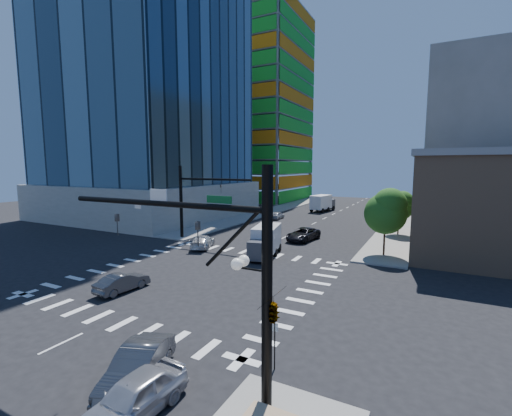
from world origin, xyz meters
The scene contains 20 objects.
ground centered at (0.00, 0.00, 0.00)m, with size 160.00×160.00×0.00m, color black.
road_markings centered at (0.00, 0.00, 0.01)m, with size 20.00×20.00×0.01m, color silver.
sidewalk_ne centered at (12.50, 40.00, 0.07)m, with size 5.00×60.00×0.15m, color gray.
sidewalk_nw centered at (-12.50, 40.00, 0.07)m, with size 5.00×60.00×0.15m, color gray.
office_tower centered at (-30.00, 25.00, 35.13)m, with size 30.00×30.00×71.00m.
construction_building centered at (-27.41, 61.93, 24.61)m, with size 25.16×34.50×70.60m.
bg_building_ne centered at (27.00, 55.00, 14.00)m, with size 24.00×30.00×28.00m, color slate.
signal_mast_se centered at (10.60, -11.50, 5.01)m, with size 10.51×2.48×9.00m.
signal_mast_nw centered at (-10.00, 11.50, 5.49)m, with size 10.20×0.40×9.00m.
tree_south centered at (12.63, 13.90, 4.69)m, with size 4.16×4.16×6.82m.
tree_north centered at (12.93, 25.90, 3.99)m, with size 3.54×3.52×5.78m.
no_parking_sign centered at (10.70, -9.00, 1.38)m, with size 0.30×0.06×2.20m.
car_nb_near centered at (7.37, -14.05, 0.76)m, with size 1.79×4.45×1.52m, color #ACADB4.
car_nb_right centered at (6.00, -12.53, 0.77)m, with size 1.62×4.65×1.53m, color #47484C.
car_nb_far centered at (2.72, 17.20, 0.77)m, with size 2.56×5.54×1.54m, color black.
car_sb_near centered at (-6.05, 8.45, 0.70)m, with size 1.97×4.84×1.40m, color silver.
car_sb_mid centered at (-7.08, 31.54, 0.66)m, with size 1.57×3.89×1.33m, color #B0B3B8.
car_sb_cross centered at (-3.18, -5.26, 0.67)m, with size 1.41×4.04×1.33m, color #444649.
box_truck_near centered at (1.85, 8.20, 1.33)m, with size 3.69×6.13×3.00m.
box_truck_far centered at (-3.05, 45.38, 1.47)m, with size 3.68×6.66×3.31m.
Camera 1 is at (16.59, -22.17, 9.09)m, focal length 24.00 mm.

